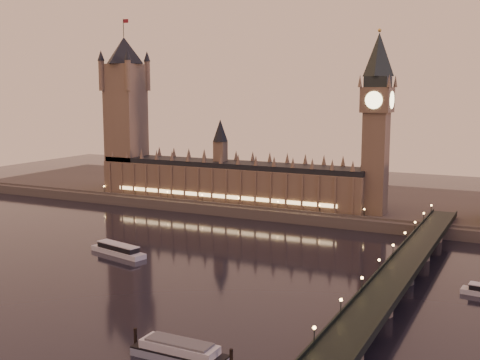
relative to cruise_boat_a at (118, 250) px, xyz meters
The scene contains 8 objects.
ground 37.25m from the cruise_boat_a, ahead, with size 700.00×700.00×0.00m, color black.
far_embankment 175.62m from the cruise_boat_a, 67.54° to the left, with size 560.00×130.00×6.00m, color #423D35.
palace_of_westminster 119.92m from the cruise_boat_a, 91.47° to the left, with size 180.00×26.62×52.00m.
victoria_tower 157.82m from the cruise_boat_a, 125.03° to the left, with size 31.68×31.68×118.00m.
big_ben 161.53m from the cruise_boat_a, 52.41° to the left, with size 17.68×17.68×104.00m.
westminster_bridge 128.76m from the cruise_boat_a, ahead, with size 13.20×260.00×15.30m.
cruise_boat_a is the anchor object (origin of this frame).
moored_barge 118.49m from the cruise_boat_a, 43.89° to the right, with size 33.30×8.27×6.10m.
Camera 1 is at (135.95, -217.09, 76.29)m, focal length 45.00 mm.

